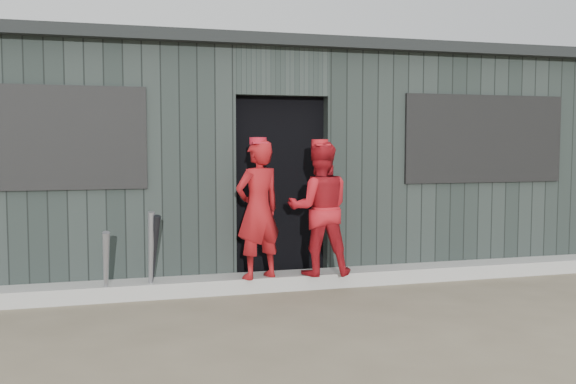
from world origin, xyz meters
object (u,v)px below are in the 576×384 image
object	(u,v)px
bat_right	(154,256)
player_red_left	(258,209)
player_red_right	(319,209)
dugout	(252,160)
bat_mid	(151,255)
bat_left	(106,267)
player_grey_back	(314,221)

from	to	relation	value
bat_right	player_red_left	world-z (taller)	player_red_left
player_red_right	dugout	xyz separation A→B (m)	(-0.30, 1.83, 0.46)
bat_mid	bat_left	bearing A→B (deg)	-172.04
bat_mid	player_grey_back	world-z (taller)	player_grey_back
bat_left	player_red_right	xyz separation A→B (m)	(2.11, 0.06, 0.48)
bat_mid	player_red_left	size ratio (longest dim) A/B	0.62
bat_mid	bat_right	world-z (taller)	bat_mid
bat_right	dugout	world-z (taller)	dugout
player_grey_back	bat_mid	bearing A→B (deg)	16.78
bat_mid	dugout	size ratio (longest dim) A/B	0.10
player_grey_back	dugout	distance (m)	1.33
bat_right	player_grey_back	xyz separation A→B (m)	(1.88, 0.77, 0.19)
bat_right	dugout	size ratio (longest dim) A/B	0.10
bat_left	bat_right	xyz separation A→B (m)	(0.44, 0.10, 0.06)
player_red_left	player_red_right	size ratio (longest dim) A/B	1.01
bat_left	player_red_right	distance (m)	2.17
dugout	player_red_right	bearing A→B (deg)	-80.68
player_red_right	player_red_left	bearing A→B (deg)	10.46
player_red_left	player_red_right	distance (m)	0.64
bat_right	player_grey_back	size ratio (longest dim) A/B	0.71
bat_right	dugout	xyz separation A→B (m)	(1.37, 1.79, 0.87)
bat_right	player_grey_back	world-z (taller)	player_grey_back
bat_left	dugout	bearing A→B (deg)	46.17
bat_mid	bat_right	xyz separation A→B (m)	(0.03, 0.04, -0.02)
bat_left	player_red_right	size ratio (longest dim) A/B	0.53
bat_right	player_red_right	xyz separation A→B (m)	(1.67, -0.04, 0.42)
bat_right	player_red_left	xyz separation A→B (m)	(1.03, -0.04, 0.43)
bat_mid	dugout	distance (m)	2.45
bat_left	dugout	size ratio (longest dim) A/B	0.09
player_red_right	player_grey_back	world-z (taller)	player_red_right
player_red_left	bat_mid	bearing A→B (deg)	-21.28
bat_right	player_red_right	distance (m)	1.72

